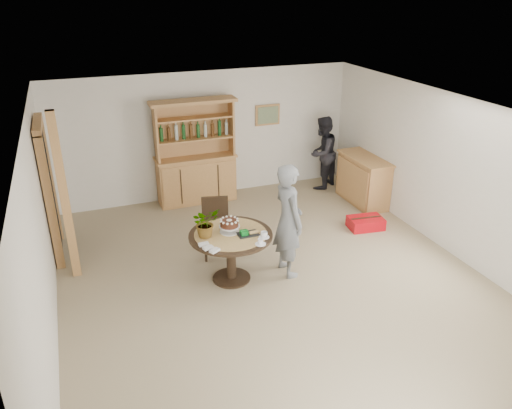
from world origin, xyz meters
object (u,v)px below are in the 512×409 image
object	(u,v)px
sideboard	(363,180)
adult_person	(322,153)
hutch	(196,168)
teen_boy	(288,220)
red_suitcase	(366,223)
dining_table	(231,243)
dining_chair	(216,223)

from	to	relation	value
sideboard	adult_person	bearing A→B (deg)	111.62
hutch	teen_boy	world-z (taller)	hutch
teen_boy	red_suitcase	bearing A→B (deg)	-69.39
red_suitcase	adult_person	bearing A→B (deg)	93.01
hutch	teen_boy	size ratio (longest dim) A/B	1.18
teen_boy	sideboard	bearing A→B (deg)	-55.92
sideboard	dining_table	size ratio (longest dim) A/B	1.05
sideboard	hutch	bearing A→B (deg)	157.79
hutch	teen_boy	bearing A→B (deg)	-79.30
red_suitcase	sideboard	bearing A→B (deg)	69.07
hutch	sideboard	distance (m)	3.29
sideboard	dining_table	xyz separation A→B (m)	(-3.31, -1.75, 0.13)
hutch	sideboard	bearing A→B (deg)	-22.21
sideboard	teen_boy	world-z (taller)	teen_boy
sideboard	dining_chair	xyz separation A→B (m)	(-3.29, -0.93, 0.06)
teen_boy	adult_person	xyz separation A→B (m)	(2.06, 2.85, -0.10)
adult_person	red_suitcase	xyz separation A→B (m)	(-0.15, -2.02, -0.66)
dining_chair	adult_person	xyz separation A→B (m)	(2.89, 1.93, 0.23)
adult_person	red_suitcase	bearing A→B (deg)	53.59
sideboard	adult_person	xyz separation A→B (m)	(-0.40, 1.00, 0.29)
dining_table	dining_chair	size ratio (longest dim) A/B	1.27
teen_boy	red_suitcase	world-z (taller)	teen_boy
hutch	adult_person	size ratio (longest dim) A/B	1.33
hutch	teen_boy	distance (m)	3.15
red_suitcase	teen_boy	bearing A→B (deg)	-149.09
sideboard	adult_person	distance (m)	1.11
adult_person	teen_boy	bearing A→B (deg)	22.11
hutch	sideboard	size ratio (longest dim) A/B	1.62
hutch	sideboard	world-z (taller)	hutch
sideboard	red_suitcase	distance (m)	1.22
dining_chair	red_suitcase	size ratio (longest dim) A/B	1.46
hutch	dining_chair	size ratio (longest dim) A/B	2.16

